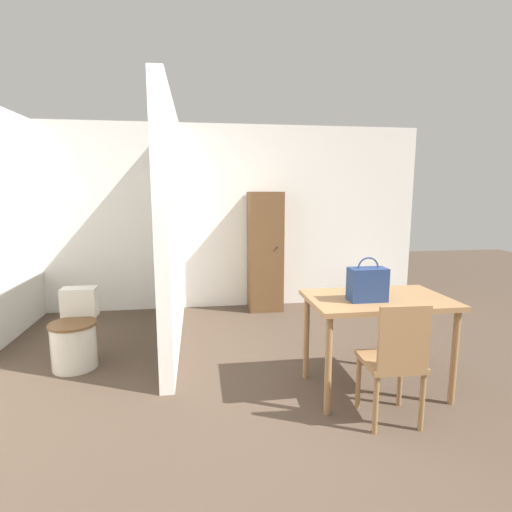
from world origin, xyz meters
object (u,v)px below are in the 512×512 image
at_px(wooden_chair, 395,359).
at_px(toilet, 75,336).
at_px(wooden_cabinet, 265,252).
at_px(dining_table, 377,309).
at_px(handbag, 367,284).
at_px(space_heater, 374,294).

bearing_deg(wooden_chair, toilet, 154.13).
height_order(wooden_chair, toilet, wooden_chair).
distance_m(toilet, wooden_cabinet, 2.61).
relative_size(dining_table, handbag, 3.26).
bearing_deg(space_heater, wooden_chair, -112.03).
relative_size(handbag, wooden_cabinet, 0.21).
distance_m(dining_table, wooden_chair, 0.53).
bearing_deg(space_heater, toilet, -159.72).
relative_size(wooden_cabinet, space_heater, 3.90).
distance_m(dining_table, wooden_cabinet, 2.44).
distance_m(wooden_chair, toilet, 2.81).
bearing_deg(handbag, wooden_cabinet, 98.65).
xyz_separation_m(toilet, handbag, (2.42, -0.93, 0.63)).
xyz_separation_m(wooden_chair, toilet, (-2.47, 1.33, -0.20)).
bearing_deg(space_heater, handbag, -116.41).
bearing_deg(dining_table, wooden_chair, -100.08).
height_order(wooden_cabinet, space_heater, wooden_cabinet).
distance_m(handbag, wooden_cabinet, 2.49).
distance_m(dining_table, handbag, 0.27).
bearing_deg(toilet, wooden_cabinet, 36.78).
bearing_deg(handbag, toilet, 159.01).
bearing_deg(toilet, dining_table, -18.45).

